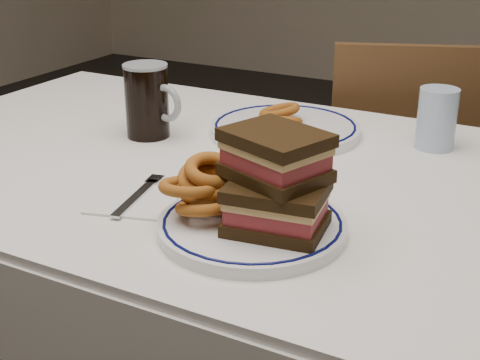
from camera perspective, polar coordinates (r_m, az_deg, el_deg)
The scene contains 11 objects.
dining_table at distance 1.28m, azimuth -4.03°, elevation -2.40°, with size 1.27×0.87×0.75m.
chair_far at distance 1.86m, azimuth 13.69°, elevation -0.42°, with size 0.52×0.52×0.88m.
main_plate at distance 0.95m, azimuth 1.05°, elevation -3.89°, with size 0.27×0.27×0.02m.
reuben_sandwich at distance 0.90m, azimuth 3.10°, elevation -0.10°, with size 0.16×0.15×0.14m.
onion_rings_main at distance 0.95m, azimuth -3.05°, elevation -0.61°, with size 0.11×0.13×0.11m.
ketchup_ramekin at distance 1.03m, azimuth 1.97°, elevation 0.01°, with size 0.06×0.06×0.04m.
beer_mug at distance 1.33m, azimuth -7.86°, elevation 6.76°, with size 0.13×0.09×0.15m.
water_glass at distance 1.31m, azimuth 16.45°, elevation 5.05°, with size 0.07×0.07×0.12m, color #ACC2DE.
far_plate at distance 1.35m, azimuth 3.87°, elevation 4.38°, with size 0.30×0.30×0.02m.
onion_rings_far at distance 1.36m, azimuth 3.49°, elevation 5.48°, with size 0.11×0.11×0.06m.
napkin_fork at distance 1.06m, azimuth -8.85°, elevation -1.60°, with size 0.16×0.17×0.01m.
Camera 1 is at (0.62, -0.97, 1.18)m, focal length 50.00 mm.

